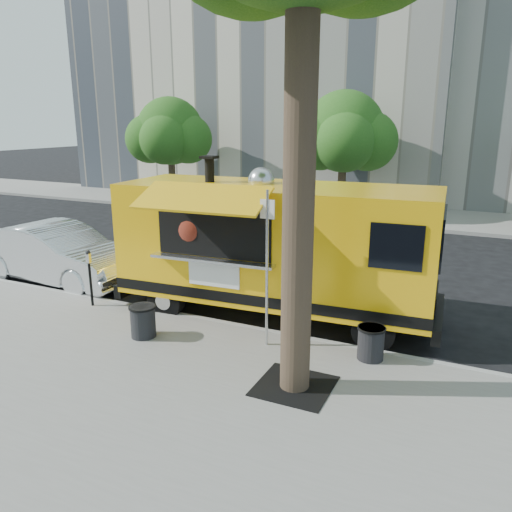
% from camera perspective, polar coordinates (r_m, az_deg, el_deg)
% --- Properties ---
extents(ground, '(120.00, 120.00, 0.00)m').
position_cam_1_polar(ground, '(11.77, -2.67, -6.41)').
color(ground, black).
rests_on(ground, ground).
extents(sidewalk, '(60.00, 6.00, 0.15)m').
position_cam_1_polar(sidewalk, '(8.75, -15.31, -14.55)').
color(sidewalk, gray).
rests_on(sidewalk, ground).
extents(curb, '(60.00, 0.14, 0.16)m').
position_cam_1_polar(curb, '(10.99, -4.94, -7.65)').
color(curb, '#999993').
rests_on(curb, ground).
extents(far_sidewalk, '(60.00, 5.00, 0.15)m').
position_cam_1_polar(far_sidewalk, '(24.11, 12.41, 4.73)').
color(far_sidewalk, gray).
rests_on(far_sidewalk, ground).
extents(tree_well, '(1.20, 1.20, 0.02)m').
position_cam_1_polar(tree_well, '(8.43, 4.41, -14.59)').
color(tree_well, black).
rests_on(tree_well, sidewalk).
extents(far_tree_a, '(3.42, 3.42, 5.36)m').
position_cam_1_polar(far_tree_a, '(26.67, -9.79, 13.85)').
color(far_tree_a, '#33261C').
rests_on(far_tree_a, far_sidewalk).
extents(far_tree_b, '(3.60, 3.60, 5.50)m').
position_cam_1_polar(far_tree_b, '(23.20, 10.02, 13.80)').
color(far_tree_b, '#33261C').
rests_on(far_tree_b, far_sidewalk).
extents(sign_post, '(0.28, 0.06, 3.00)m').
position_cam_1_polar(sign_post, '(9.22, 1.27, -0.47)').
color(sign_post, silver).
rests_on(sign_post, sidewalk).
extents(parking_meter, '(0.11, 0.11, 1.33)m').
position_cam_1_polar(parking_meter, '(12.10, -18.48, -1.68)').
color(parking_meter, black).
rests_on(parking_meter, sidewalk).
extents(food_truck, '(7.31, 3.68, 3.55)m').
position_cam_1_polar(food_truck, '(11.01, 2.02, 1.20)').
color(food_truck, '#FFB90D').
rests_on(food_truck, ground).
extents(sedan, '(4.97, 1.96, 1.61)m').
position_cam_1_polar(sedan, '(14.72, -21.67, 0.26)').
color(sedan, silver).
rests_on(sedan, ground).
extents(trash_bin_left, '(0.54, 0.54, 0.65)m').
position_cam_1_polar(trash_bin_left, '(10.26, -12.79, -7.18)').
color(trash_bin_left, black).
rests_on(trash_bin_left, sidewalk).
extents(trash_bin_right, '(0.51, 0.51, 0.62)m').
position_cam_1_polar(trash_bin_right, '(9.36, 13.00, -9.55)').
color(trash_bin_right, black).
rests_on(trash_bin_right, sidewalk).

